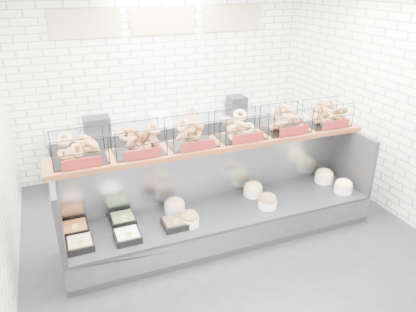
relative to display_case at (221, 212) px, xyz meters
name	(u,v)px	position (x,y,z in m)	size (l,w,h in m)	color
ground	(232,248)	(0.00, -0.35, -0.33)	(5.50, 5.50, 0.00)	black
room_shell	(215,76)	(0.00, 0.26, 1.73)	(5.02, 5.51, 3.01)	white
display_case	(221,212)	(0.00, 0.00, 0.00)	(4.00, 0.90, 1.20)	black
bagel_shelf	(217,131)	(0.00, 0.17, 1.07)	(4.10, 0.50, 0.40)	#4B2210
prep_counter	(173,145)	(0.00, 2.08, 0.14)	(4.00, 0.60, 1.20)	#93969B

